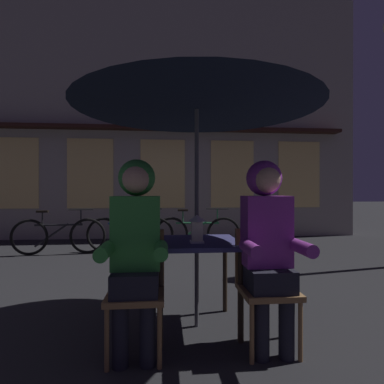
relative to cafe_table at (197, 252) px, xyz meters
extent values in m
plane|color=#232326|center=(0.00, 0.00, -0.64)|extent=(60.00, 60.00, 0.00)
cube|color=navy|center=(0.00, 0.00, 0.08)|extent=(0.72, 0.72, 0.04)
cylinder|color=#2D2319|center=(-0.31, -0.31, -0.29)|extent=(0.04, 0.04, 0.70)
cylinder|color=#2D2319|center=(0.31, -0.31, -0.29)|extent=(0.04, 0.04, 0.70)
cylinder|color=#2D2319|center=(-0.31, 0.31, -0.29)|extent=(0.04, 0.04, 0.70)
cylinder|color=#2D2319|center=(0.31, 0.31, -0.29)|extent=(0.04, 0.04, 0.70)
cylinder|color=#4C4C51|center=(0.00, 0.00, 0.49)|extent=(0.04, 0.04, 2.25)
cone|color=black|center=(0.00, 0.00, 1.42)|extent=(2.10, 2.10, 0.38)
sphere|color=#4C4C51|center=(0.00, 0.00, 1.64)|extent=(0.06, 0.06, 0.06)
cube|color=white|center=(-0.01, -0.11, 0.11)|extent=(0.11, 0.11, 0.02)
cube|color=white|center=(-0.01, -0.11, 0.20)|extent=(0.09, 0.09, 0.16)
pyramid|color=white|center=(-0.01, -0.11, 0.31)|extent=(0.11, 0.11, 0.06)
cube|color=olive|center=(-0.48, -0.44, -0.21)|extent=(0.40, 0.40, 0.04)
cylinder|color=olive|center=(-0.31, -0.61, -0.43)|extent=(0.03, 0.03, 0.41)
cylinder|color=olive|center=(-0.65, -0.61, -0.43)|extent=(0.03, 0.03, 0.41)
cylinder|color=olive|center=(-0.31, -0.27, -0.43)|extent=(0.03, 0.03, 0.41)
cylinder|color=olive|center=(-0.65, -0.27, -0.43)|extent=(0.03, 0.03, 0.41)
cube|color=olive|center=(-0.48, -0.26, 0.02)|extent=(0.40, 0.03, 0.42)
cube|color=olive|center=(0.48, -0.44, -0.21)|extent=(0.40, 0.40, 0.04)
cylinder|color=olive|center=(0.65, -0.61, -0.43)|extent=(0.03, 0.03, 0.41)
cylinder|color=olive|center=(0.31, -0.61, -0.43)|extent=(0.03, 0.03, 0.41)
cylinder|color=olive|center=(0.65, -0.27, -0.43)|extent=(0.03, 0.03, 0.41)
cylinder|color=olive|center=(0.31, -0.27, -0.43)|extent=(0.03, 0.03, 0.41)
cube|color=olive|center=(0.48, -0.26, 0.02)|extent=(0.40, 0.03, 0.42)
cylinder|color=black|center=(-0.39, -0.57, -0.41)|extent=(0.11, 0.11, 0.45)
cylinder|color=black|center=(-0.57, -0.57, -0.41)|extent=(0.11, 0.11, 0.45)
cube|color=black|center=(-0.48, -0.44, -0.11)|extent=(0.32, 0.36, 0.16)
cube|color=#338C38|center=(-0.48, -0.40, 0.23)|extent=(0.34, 0.22, 0.52)
cylinder|color=#338C38|center=(-0.30, -0.62, 0.14)|extent=(0.09, 0.30, 0.09)
cylinder|color=#338C38|center=(-0.66, -0.62, 0.14)|extent=(0.09, 0.30, 0.09)
sphere|color=tan|center=(-0.48, -0.40, 0.62)|extent=(0.21, 0.21, 0.21)
sphere|color=#338C38|center=(-0.48, -0.35, 0.63)|extent=(0.27, 0.27, 0.27)
cylinder|color=black|center=(0.57, -0.57, -0.41)|extent=(0.11, 0.11, 0.45)
cylinder|color=black|center=(0.39, -0.57, -0.41)|extent=(0.11, 0.11, 0.45)
cube|color=black|center=(0.48, -0.44, -0.11)|extent=(0.32, 0.36, 0.16)
cube|color=purple|center=(0.48, -0.40, 0.23)|extent=(0.34, 0.22, 0.52)
cylinder|color=purple|center=(0.66, -0.62, 0.14)|extent=(0.09, 0.30, 0.09)
cylinder|color=purple|center=(0.30, -0.62, 0.14)|extent=(0.09, 0.30, 0.09)
sphere|color=tan|center=(0.48, -0.40, 0.62)|extent=(0.21, 0.21, 0.21)
sphere|color=purple|center=(0.48, -0.35, 0.63)|extent=(0.27, 0.27, 0.27)
cube|color=#9E9389|center=(-0.30, 5.40, 2.46)|extent=(10.00, 0.60, 6.20)
cube|color=#F4D17A|center=(-3.82, 5.09, 0.96)|extent=(1.10, 0.02, 1.70)
cube|color=#F4D17A|center=(-2.06, 5.09, 0.96)|extent=(1.10, 0.02, 1.70)
cube|color=#F4D17A|center=(-0.30, 5.09, 0.96)|extent=(1.10, 0.02, 1.70)
cube|color=#F4D17A|center=(1.46, 5.09, 0.96)|extent=(1.10, 0.02, 1.70)
cube|color=#F4D17A|center=(3.22, 5.09, 0.96)|extent=(1.10, 0.02, 1.70)
cube|color=#331914|center=(-0.30, 4.95, 2.06)|extent=(9.00, 0.36, 0.08)
torus|color=black|center=(-1.70, 3.29, -0.31)|extent=(0.66, 0.10, 0.66)
torus|color=black|center=(-2.71, 3.21, -0.31)|extent=(0.66, 0.10, 0.66)
cylinder|color=black|center=(-2.21, 3.25, -0.09)|extent=(0.84, 0.10, 0.04)
cylinder|color=black|center=(-2.33, 3.24, -0.28)|extent=(0.61, 0.08, 0.44)
cylinder|color=black|center=(-2.49, 3.23, 0.03)|extent=(0.02, 0.02, 0.24)
cube|color=black|center=(-2.49, 3.23, 0.16)|extent=(0.21, 0.10, 0.04)
cylinder|color=black|center=(-1.82, 3.28, 0.05)|extent=(0.02, 0.02, 0.28)
cylinder|color=black|center=(-1.82, 3.28, 0.19)|extent=(0.44, 0.06, 0.02)
torus|color=black|center=(-0.42, 3.35, -0.31)|extent=(0.66, 0.10, 0.66)
torus|color=black|center=(-1.44, 3.43, -0.31)|extent=(0.66, 0.10, 0.66)
cylinder|color=#1E4C93|center=(-0.93, 3.39, -0.09)|extent=(0.84, 0.10, 0.04)
cylinder|color=#1E4C93|center=(-1.05, 3.40, -0.28)|extent=(0.61, 0.08, 0.44)
cylinder|color=#1E4C93|center=(-1.21, 3.41, 0.03)|extent=(0.02, 0.02, 0.24)
cube|color=black|center=(-1.21, 3.41, 0.16)|extent=(0.21, 0.09, 0.04)
cylinder|color=#1E4C93|center=(-0.54, 3.36, 0.05)|extent=(0.02, 0.02, 0.28)
cylinder|color=black|center=(-0.54, 3.36, 0.19)|extent=(0.44, 0.06, 0.02)
torus|color=black|center=(0.88, 3.30, -0.31)|extent=(0.66, 0.12, 0.66)
torus|color=black|center=(-0.13, 3.40, -0.31)|extent=(0.66, 0.12, 0.66)
cylinder|color=#236B3D|center=(0.37, 3.35, -0.09)|extent=(0.84, 0.12, 0.04)
cylinder|color=#236B3D|center=(0.25, 3.36, -0.28)|extent=(0.61, 0.10, 0.44)
cylinder|color=#236B3D|center=(0.09, 3.38, 0.03)|extent=(0.02, 0.02, 0.24)
cube|color=black|center=(0.09, 3.38, 0.16)|extent=(0.21, 0.10, 0.04)
cylinder|color=#236B3D|center=(0.76, 3.31, 0.05)|extent=(0.02, 0.02, 0.28)
cylinder|color=black|center=(0.76, 3.31, 0.19)|extent=(0.44, 0.07, 0.02)
camera|label=1|loc=(-0.28, -2.65, 0.53)|focal=29.00mm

